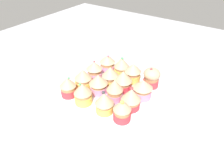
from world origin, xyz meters
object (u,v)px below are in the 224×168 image
at_px(cupcake_15, 107,62).
at_px(cupcake_12, 68,87).
at_px(cupcake_6, 123,80).
at_px(cupcake_8, 83,93).
at_px(cupcake_2, 143,89).
at_px(cupcake_3, 151,77).
at_px(cupcake_10, 110,75).
at_px(cupcake_11, 122,66).
at_px(cupcake_1, 131,98).
at_px(cupcake_4, 104,102).
at_px(cupcake_13, 83,78).
at_px(baking_tray, 112,92).
at_px(cupcake_0, 122,110).
at_px(cupcake_7, 133,72).
at_px(cupcake_5, 115,90).
at_px(cupcake_9, 98,84).
at_px(cupcake_14, 94,70).

bearing_deg(cupcake_15, cupcake_12, 176.78).
height_order(cupcake_6, cupcake_8, cupcake_8).
relative_size(cupcake_2, cupcake_3, 0.91).
height_order(cupcake_10, cupcake_11, cupcake_11).
height_order(cupcake_1, cupcake_3, cupcake_1).
bearing_deg(cupcake_6, cupcake_15, 57.25).
xyz_separation_m(cupcake_4, cupcake_13, (0.06, 0.14, -0.00)).
bearing_deg(cupcake_10, baking_tray, -136.91).
relative_size(cupcake_4, cupcake_10, 1.03).
height_order(cupcake_6, cupcake_11, same).
xyz_separation_m(cupcake_3, cupcake_13, (-0.14, 0.20, -0.00)).
xyz_separation_m(cupcake_0, cupcake_3, (0.21, 0.00, -0.00)).
height_order(cupcake_3, cupcake_12, cupcake_3).
xyz_separation_m(cupcake_8, cupcake_13, (0.07, 0.06, -0.00)).
bearing_deg(cupcake_7, cupcake_10, 138.79).
relative_size(cupcake_0, cupcake_10, 1.06).
distance_m(cupcake_1, cupcake_6, 0.10).
distance_m(baking_tray, cupcake_2, 0.12).
bearing_deg(cupcake_12, cupcake_8, -91.13).
xyz_separation_m(baking_tray, cupcake_7, (0.10, -0.03, 0.04)).
relative_size(cupcake_5, cupcake_8, 1.01).
xyz_separation_m(cupcake_9, cupcake_12, (-0.07, 0.08, -0.00)).
height_order(cupcake_1, cupcake_5, cupcake_5).
height_order(cupcake_1, cupcake_11, same).
distance_m(cupcake_6, cupcake_9, 0.09).
bearing_deg(cupcake_14, cupcake_12, 177.70).
bearing_deg(cupcake_11, cupcake_0, -147.56).
bearing_deg(cupcake_12, cupcake_6, -45.80).
bearing_deg(cupcake_12, cupcake_7, -34.38).
xyz_separation_m(cupcake_1, cupcake_10, (0.07, 0.13, 0.00)).
bearing_deg(cupcake_9, cupcake_8, 173.28).
height_order(baking_tray, cupcake_2, cupcake_2).
distance_m(cupcake_2, cupcake_13, 0.22).
bearing_deg(cupcake_7, cupcake_8, 160.92).
distance_m(baking_tray, cupcake_4, 0.12).
bearing_deg(cupcake_14, cupcake_9, -133.37).
bearing_deg(baking_tray, cupcake_1, -111.72).
height_order(baking_tray, cupcake_9, cupcake_9).
distance_m(cupcake_12, cupcake_15, 0.21).
distance_m(cupcake_5, cupcake_12, 0.16).
bearing_deg(cupcake_0, cupcake_3, 1.17).
relative_size(cupcake_8, cupcake_13, 1.10).
distance_m(cupcake_3, cupcake_7, 0.07).
relative_size(cupcake_6, cupcake_15, 1.10).
xyz_separation_m(cupcake_0, cupcake_9, (0.07, 0.14, 0.00)).
height_order(baking_tray, cupcake_8, cupcake_8).
xyz_separation_m(cupcake_4, cupcake_15, (0.21, 0.14, -0.00)).
xyz_separation_m(cupcake_0, cupcake_10, (0.13, 0.13, 0.00)).
xyz_separation_m(cupcake_5, cupcake_7, (0.13, 0.01, -0.00)).
distance_m(cupcake_1, cupcake_3, 0.15).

